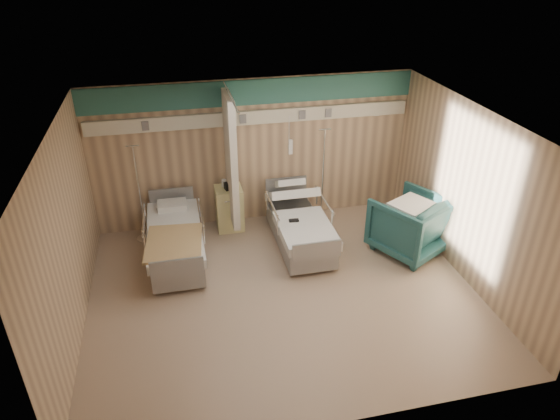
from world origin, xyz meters
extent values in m
cube|color=#9F836D|center=(0.00, 0.00, 0.00)|extent=(6.00, 5.00, 0.00)
cube|color=tan|center=(0.00, 2.50, 1.40)|extent=(6.00, 0.04, 2.80)
cube|color=tan|center=(0.00, -2.50, 1.40)|extent=(6.00, 0.04, 2.80)
cube|color=tan|center=(-3.00, 0.00, 1.40)|extent=(0.04, 5.00, 2.80)
cube|color=tan|center=(3.00, 0.00, 1.40)|extent=(0.04, 5.00, 2.80)
cube|color=silver|center=(0.00, 0.00, 2.80)|extent=(6.00, 5.00, 0.04)
cube|color=#2D6B64|center=(0.00, 2.48, 2.55)|extent=(6.00, 0.04, 0.45)
cube|color=beige|center=(0.00, 2.45, 2.10)|extent=(5.88, 0.08, 0.25)
cylinder|color=silver|center=(-0.50, 1.60, 2.76)|extent=(0.03, 1.80, 0.03)
cube|color=beige|center=(-0.50, 1.95, 1.51)|extent=(0.12, 0.90, 2.35)
cube|color=#DCD389|center=(-0.55, 2.20, 0.42)|extent=(0.50, 0.48, 0.85)
imported|color=#204F51|center=(2.45, 0.72, 0.53)|extent=(1.54, 1.55, 1.05)
cube|color=white|center=(2.45, 0.73, 1.09)|extent=(0.87, 0.84, 0.08)
cylinder|color=silver|center=(1.24, 2.05, 0.01)|extent=(0.34, 0.34, 0.03)
cylinder|color=silver|center=(1.24, 2.05, 0.96)|extent=(0.03, 0.03, 1.91)
cylinder|color=silver|center=(1.24, 2.05, 1.91)|extent=(0.23, 0.03, 0.03)
cylinder|color=silver|center=(-2.14, 2.13, 0.01)|extent=(0.33, 0.33, 0.03)
cylinder|color=silver|center=(-2.14, 2.13, 0.93)|extent=(0.03, 0.03, 1.85)
cylinder|color=silver|center=(-2.14, 2.13, 1.85)|extent=(0.22, 0.03, 0.03)
cube|color=black|center=(0.44, 1.11, 0.65)|extent=(0.17, 0.08, 0.04)
cube|color=tan|center=(-1.62, 0.84, 0.65)|extent=(0.98, 1.18, 0.04)
cube|color=black|center=(-0.50, 2.17, 0.91)|extent=(0.26, 0.19, 0.13)
cylinder|color=white|center=(-0.61, 2.30, 0.92)|extent=(0.10, 0.10, 0.13)
camera|label=1|loc=(-1.43, -6.14, 4.98)|focal=32.00mm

